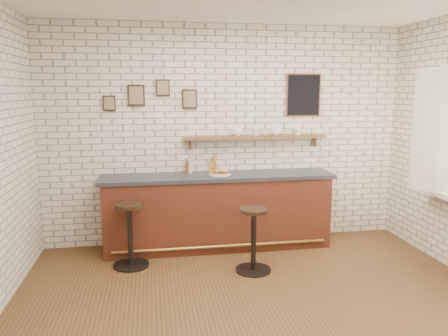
{
  "coord_description": "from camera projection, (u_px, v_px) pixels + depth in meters",
  "views": [
    {
      "loc": [
        -1.03,
        -3.94,
        2.12
      ],
      "look_at": [
        -0.21,
        0.9,
        1.24
      ],
      "focal_mm": 35.0,
      "sensor_mm": 36.0,
      "label": 1
    }
  ],
  "objects": [
    {
      "name": "bitters_bottle_brown",
      "position": [
        187.0,
        167.0,
        5.91
      ],
      "size": [
        0.06,
        0.06,
        0.19
      ],
      "color": "brown",
      "rests_on": "bar_counter"
    },
    {
      "name": "bitters_bottle_white",
      "position": [
        190.0,
        167.0,
        5.92
      ],
      "size": [
        0.06,
        0.06,
        0.21
      ],
      "color": "silver",
      "rests_on": "bar_counter"
    },
    {
      "name": "shelf_cup_c",
      "position": [
        276.0,
        132.0,
        6.05
      ],
      "size": [
        0.17,
        0.17,
        0.1
      ],
      "primitive_type": "imported",
      "rotation": [
        0.0,
        0.0,
        1.13
      ],
      "color": "white",
      "rests_on": "wall_shelf"
    },
    {
      "name": "shelf_cup_d",
      "position": [
        298.0,
        132.0,
        6.11
      ],
      "size": [
        0.11,
        0.11,
        0.09
      ],
      "primitive_type": "imported",
      "rotation": [
        0.0,
        0.0,
        -0.12
      ],
      "color": "white",
      "rests_on": "wall_shelf"
    },
    {
      "name": "sandwich_plate",
      "position": [
        220.0,
        175.0,
        5.78
      ],
      "size": [
        0.28,
        0.28,
        0.01
      ],
      "primitive_type": "cylinder",
      "color": "white",
      "rests_on": "bar_counter"
    },
    {
      "name": "bar_stool_right",
      "position": [
        254.0,
        238.0,
        5.13
      ],
      "size": [
        0.42,
        0.42,
        0.76
      ],
      "color": "black",
      "rests_on": "ground"
    },
    {
      "name": "ciabatta_sandwich",
      "position": [
        220.0,
        172.0,
        5.78
      ],
      "size": [
        0.21,
        0.15,
        0.06
      ],
      "color": "tan",
      "rests_on": "sandwich_plate"
    },
    {
      "name": "bar_stool_left",
      "position": [
        130.0,
        233.0,
        5.27
      ],
      "size": [
        0.44,
        0.44,
        0.78
      ],
      "color": "black",
      "rests_on": "ground"
    },
    {
      "name": "bar_counter",
      "position": [
        218.0,
        211.0,
        5.9
      ],
      "size": [
        3.1,
        0.65,
        1.01
      ],
      "color": "#572417",
      "rests_on": "ground"
    },
    {
      "name": "condiment_bottle_yellow",
      "position": [
        211.0,
        167.0,
        5.97
      ],
      "size": [
        0.06,
        0.06,
        0.18
      ],
      "color": "gold",
      "rests_on": "bar_counter"
    },
    {
      "name": "potato_chips",
      "position": [
        219.0,
        174.0,
        5.77
      ],
      "size": [
        0.25,
        0.17,
        0.0
      ],
      "color": "#C78C46",
      "rests_on": "sandwich_plate"
    },
    {
      "name": "shelf_cup_b",
      "position": [
        256.0,
        132.0,
        6.01
      ],
      "size": [
        0.13,
        0.13,
        0.1
      ],
      "primitive_type": "imported",
      "rotation": [
        0.0,
        0.0,
        1.27
      ],
      "color": "white",
      "rests_on": "wall_shelf"
    },
    {
      "name": "shelf_cup_a",
      "position": [
        238.0,
        132.0,
        5.96
      ],
      "size": [
        0.18,
        0.18,
        0.1
      ],
      "primitive_type": "imported",
      "rotation": [
        0.0,
        0.0,
        0.73
      ],
      "color": "white",
      "rests_on": "wall_shelf"
    },
    {
      "name": "bitters_bottle_amber",
      "position": [
        214.0,
        165.0,
        5.97
      ],
      "size": [
        0.06,
        0.06,
        0.26
      ],
      "color": "#A45A1A",
      "rests_on": "bar_counter"
    },
    {
      "name": "wall_shelf",
      "position": [
        256.0,
        137.0,
        6.02
      ],
      "size": [
        2.0,
        0.18,
        0.18
      ],
      "color": "brown",
      "rests_on": "ground"
    },
    {
      "name": "back_wall_decor",
      "position": [
        242.0,
        96.0,
        5.97
      ],
      "size": [
        2.96,
        0.02,
        0.56
      ],
      "color": "black",
      "rests_on": "ground"
    },
    {
      "name": "ground",
      "position": [
        260.0,
        305.0,
        4.37
      ],
      "size": [
        5.0,
        5.0,
        0.0
      ],
      "primitive_type": "plane",
      "color": "brown",
      "rests_on": "ground"
    }
  ]
}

